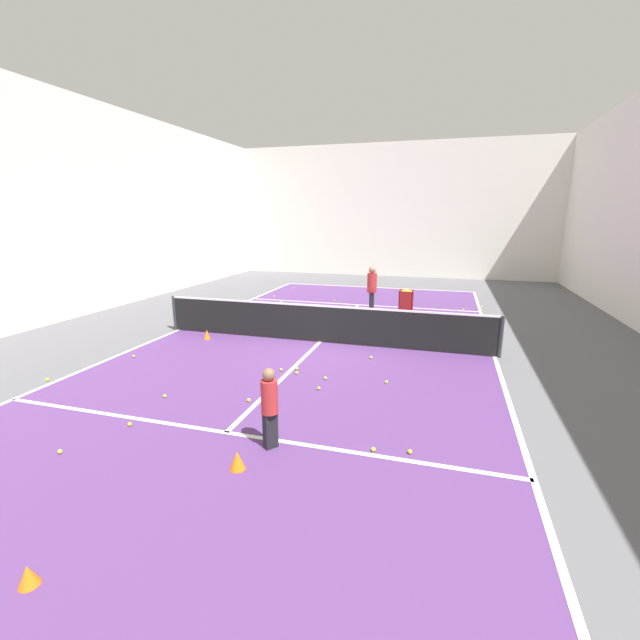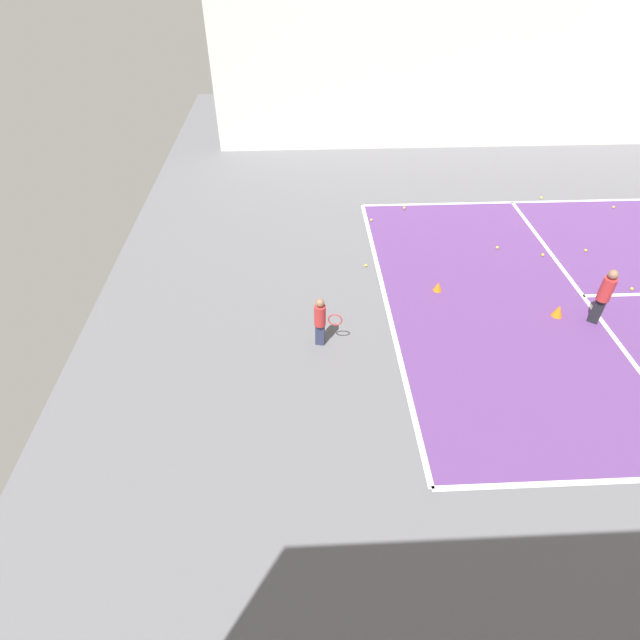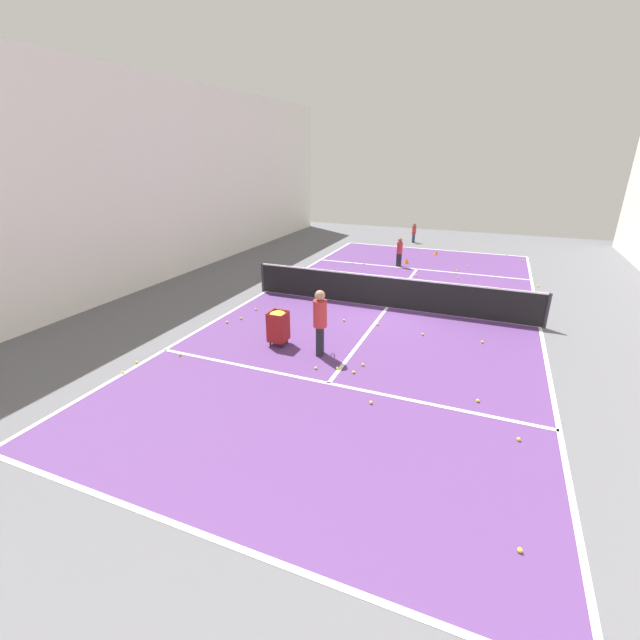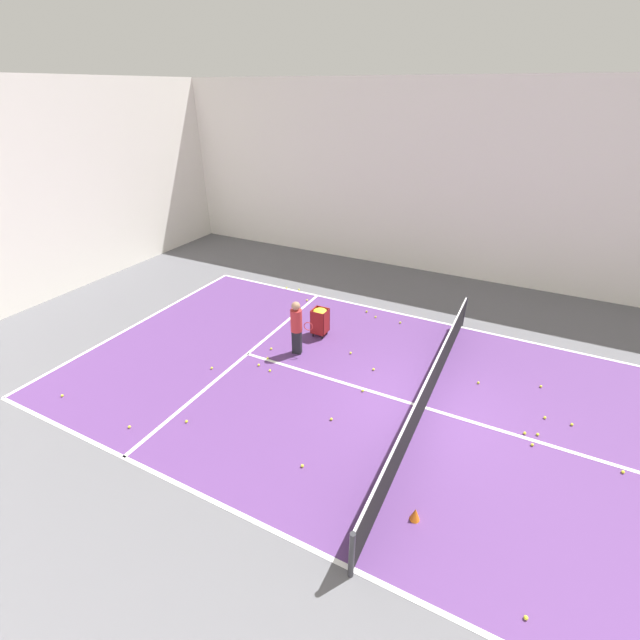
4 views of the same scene
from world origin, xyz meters
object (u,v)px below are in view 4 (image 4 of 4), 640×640
(ball_cart, at_px, (320,317))
(training_cone_1, at_px, (415,514))
(coach_at_net, at_px, (297,324))
(tennis_net, at_px, (428,390))

(ball_cart, distance_m, training_cone_1, 7.13)
(coach_at_net, height_order, ball_cart, coach_at_net)
(tennis_net, xyz_separation_m, training_cone_1, (-3.28, -0.66, -0.42))
(coach_at_net, xyz_separation_m, ball_cart, (1.28, -0.14, -0.34))
(training_cone_1, bearing_deg, coach_at_net, 50.30)
(coach_at_net, bearing_deg, training_cone_1, -52.00)
(ball_cart, bearing_deg, coach_at_net, 173.97)
(ball_cart, relative_size, training_cone_1, 3.34)
(tennis_net, height_order, training_cone_1, tennis_net)
(training_cone_1, bearing_deg, tennis_net, 11.44)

